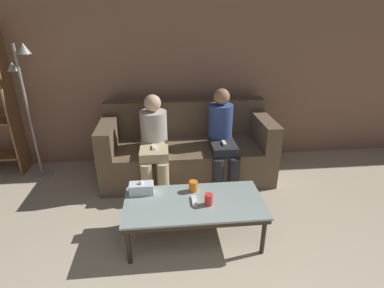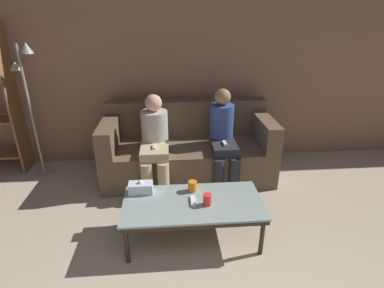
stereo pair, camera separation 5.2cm
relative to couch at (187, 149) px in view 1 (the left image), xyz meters
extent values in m
cube|color=#8C6651|center=(0.00, 0.52, 0.97)|extent=(12.00, 0.06, 2.60)
cube|color=brown|center=(0.00, -0.06, -0.11)|extent=(2.05, 0.89, 0.44)
cube|color=brown|center=(0.00, 0.29, 0.34)|extent=(2.05, 0.20, 0.46)
cube|color=brown|center=(-0.94, -0.06, 0.27)|extent=(0.18, 0.89, 0.32)
cube|color=brown|center=(0.94, -0.06, 0.27)|extent=(0.18, 0.89, 0.32)
cube|color=#8C9E99|center=(-0.04, -1.24, 0.05)|extent=(1.23, 0.61, 0.02)
cube|color=#2D2319|center=(-0.04, -1.24, 0.02)|extent=(1.21, 0.59, 0.04)
cylinder|color=#2D2319|center=(-0.61, -1.49, -0.16)|extent=(0.04, 0.04, 0.34)
cylinder|color=#2D2319|center=(0.53, -1.49, -0.16)|extent=(0.04, 0.04, 0.34)
cylinder|color=#2D2319|center=(-0.61, -0.99, -0.16)|extent=(0.04, 0.04, 0.34)
cylinder|color=#2D2319|center=(0.53, -0.99, -0.16)|extent=(0.04, 0.04, 0.34)
cylinder|color=red|center=(0.08, -1.29, 0.11)|extent=(0.07, 0.07, 0.10)
cylinder|color=orange|center=(-0.03, -1.06, 0.11)|extent=(0.08, 0.08, 0.10)
cube|color=silver|center=(-0.51, -1.05, 0.11)|extent=(0.22, 0.12, 0.10)
sphere|color=white|center=(-0.51, -1.05, 0.17)|extent=(0.04, 0.04, 0.04)
cube|color=white|center=(-0.04, -1.24, 0.07)|extent=(0.04, 0.15, 0.02)
cube|color=brown|center=(-2.12, 0.29, 0.60)|extent=(0.02, 0.32, 1.86)
cylinder|color=gray|center=(-1.87, 0.14, -0.32)|extent=(0.26, 0.26, 0.02)
cylinder|color=gray|center=(-1.87, 0.14, 0.48)|extent=(0.03, 0.03, 1.62)
cone|color=gray|center=(-1.77, 0.14, 1.24)|extent=(0.14, 0.14, 0.12)
cone|color=gray|center=(-1.95, 0.18, 1.04)|extent=(0.12, 0.12, 0.10)
cylinder|color=tan|center=(-0.49, -0.56, -0.11)|extent=(0.13, 0.13, 0.44)
cylinder|color=tan|center=(-0.31, -0.56, -0.11)|extent=(0.13, 0.13, 0.44)
cube|color=tan|center=(-0.40, -0.34, 0.16)|extent=(0.31, 0.46, 0.10)
cylinder|color=#B7B2A8|center=(-0.40, -0.11, 0.33)|extent=(0.31, 0.31, 0.44)
sphere|color=#DBAD89|center=(-0.40, -0.11, 0.65)|extent=(0.20, 0.20, 0.20)
cube|color=white|center=(-0.40, -0.38, 0.23)|extent=(0.04, 0.12, 0.02)
cylinder|color=#28282D|center=(0.31, -0.52, -0.11)|extent=(0.13, 0.13, 0.44)
cylinder|color=#28282D|center=(0.49, -0.52, -0.11)|extent=(0.13, 0.13, 0.44)
cube|color=#28282D|center=(0.40, -0.31, 0.16)|extent=(0.28, 0.41, 0.10)
cylinder|color=#334784|center=(0.40, -0.11, 0.36)|extent=(0.28, 0.28, 0.50)
sphere|color=#997051|center=(0.40, -0.11, 0.70)|extent=(0.19, 0.19, 0.19)
cube|color=white|center=(0.40, -0.36, 0.23)|extent=(0.04, 0.12, 0.02)
camera|label=1|loc=(-0.28, -3.43, 1.59)|focal=28.00mm
camera|label=2|loc=(-0.23, -3.44, 1.59)|focal=28.00mm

